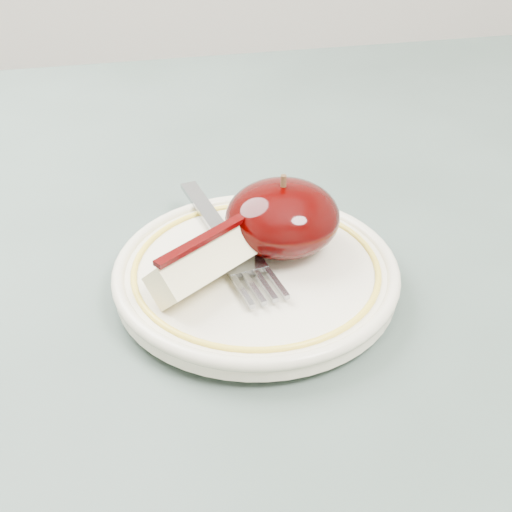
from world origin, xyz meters
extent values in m
cylinder|color=brown|center=(0.40, 0.40, 0.35)|extent=(0.05, 0.05, 0.71)
cube|color=#485952|center=(0.00, 0.00, 0.73)|extent=(0.90, 0.90, 0.04)
cylinder|color=beige|center=(-0.01, -0.02, 0.75)|extent=(0.10, 0.10, 0.01)
cylinder|color=beige|center=(-0.01, -0.02, 0.76)|extent=(0.19, 0.19, 0.01)
torus|color=beige|center=(-0.01, -0.02, 0.77)|extent=(0.19, 0.19, 0.01)
torus|color=yellow|center=(-0.01, -0.02, 0.77)|extent=(0.17, 0.17, 0.00)
ellipsoid|color=black|center=(0.02, 0.00, 0.79)|extent=(0.08, 0.07, 0.05)
cylinder|color=#472D19|center=(0.02, 0.00, 0.82)|extent=(0.00, 0.00, 0.01)
cube|color=#F3E7B3|center=(-0.04, -0.03, 0.78)|extent=(0.08, 0.07, 0.03)
cube|color=#310101|center=(-0.04, -0.03, 0.80)|extent=(0.07, 0.05, 0.00)
cube|color=gray|center=(-0.03, 0.05, 0.77)|extent=(0.03, 0.08, 0.00)
cube|color=gray|center=(-0.02, 0.00, 0.77)|extent=(0.01, 0.03, 0.00)
cube|color=gray|center=(-0.02, -0.02, 0.77)|extent=(0.03, 0.02, 0.00)
cube|color=gray|center=(0.00, -0.04, 0.77)|extent=(0.01, 0.03, 0.00)
cube|color=gray|center=(-0.01, -0.04, 0.77)|extent=(0.01, 0.03, 0.00)
cube|color=gray|center=(-0.01, -0.04, 0.77)|extent=(0.01, 0.03, 0.00)
cube|color=gray|center=(-0.02, -0.05, 0.77)|extent=(0.01, 0.03, 0.00)
camera|label=1|loc=(-0.08, -0.39, 1.05)|focal=50.00mm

